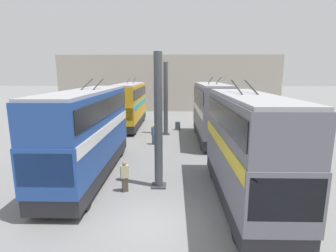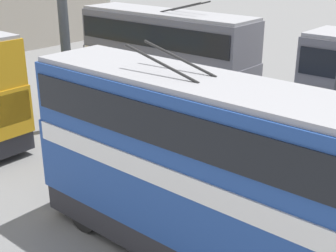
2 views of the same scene
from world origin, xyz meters
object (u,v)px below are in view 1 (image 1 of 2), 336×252
object	(u,v)px
person_by_right_row	(125,176)
person_aisle_midway	(154,134)
bus_left_far	(211,109)
oil_drum	(178,126)
bus_right_mid	(88,128)
bus_right_far	(130,102)
bus_left_near	(247,143)

from	to	relation	value
person_by_right_row	person_aisle_midway	distance (m)	9.36
bus_left_far	oil_drum	bearing A→B (deg)	33.74
bus_right_mid	person_aisle_midway	distance (m)	8.16
person_by_right_row	bus_left_far	bearing A→B (deg)	130.47
oil_drum	bus_right_far	bearing A→B (deg)	73.20
bus_left_far	bus_right_far	bearing A→B (deg)	54.14
bus_left_near	bus_left_far	distance (m)	11.88
bus_right_mid	person_by_right_row	xyz separation A→B (m)	(-2.14, -2.49, -2.07)
oil_drum	person_by_right_row	bearing A→B (deg)	169.04
bus_right_mid	oil_drum	bearing A→B (deg)	-22.44
bus_right_far	person_by_right_row	bearing A→B (deg)	-171.68
person_by_right_row	bus_right_mid	bearing A→B (deg)	-151.60
bus_left_near	bus_right_far	size ratio (longest dim) A/B	0.85
bus_left_near	person_aisle_midway	size ratio (longest dim) A/B	5.04
bus_left_near	bus_left_far	bearing A→B (deg)	0.00
bus_left_far	bus_right_far	xyz separation A→B (m)	(6.11, 8.45, -0.13)
bus_right_far	person_by_right_row	size ratio (longest dim) A/B	6.40
person_aisle_midway	bus_right_far	bearing A→B (deg)	163.76
bus_right_far	person_aisle_midway	xyz separation A→B (m)	(-7.72, -3.33, -1.88)
bus_right_far	person_by_right_row	world-z (taller)	bus_right_far
bus_right_mid	person_aisle_midway	size ratio (longest dim) A/B	6.08
person_aisle_midway	person_by_right_row	bearing A→B (deg)	-44.70
oil_drum	bus_left_near	bearing A→B (deg)	-169.68
bus_left_far	bus_right_far	distance (m)	10.42
person_by_right_row	oil_drum	xyz separation A→B (m)	(15.39, -2.98, -0.43)
bus_left_near	bus_right_mid	size ratio (longest dim) A/B	0.83
bus_left_far	bus_right_far	size ratio (longest dim) A/B	0.88
bus_left_far	oil_drum	size ratio (longest dim) A/B	10.52
bus_right_far	bus_left_near	bearing A→B (deg)	-154.84
person_aisle_midway	oil_drum	size ratio (longest dim) A/B	2.00
bus_left_near	bus_left_far	world-z (taller)	bus_left_far
bus_right_mid	person_by_right_row	size ratio (longest dim) A/B	6.53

